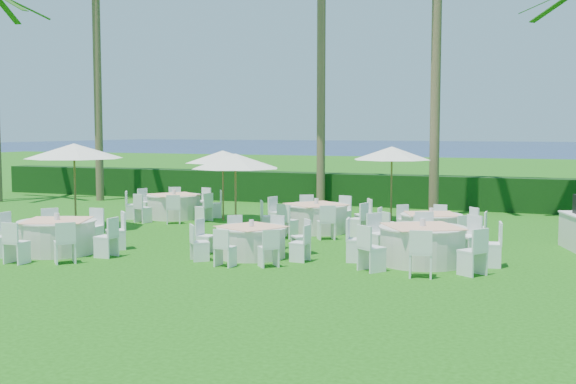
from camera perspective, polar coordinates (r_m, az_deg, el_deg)
name	(u,v)px	position (r m, az deg, el deg)	size (l,w,h in m)	color
ground	(228,257)	(16.53, -4.80, -5.16)	(120.00, 120.00, 0.00)	#1B500D
hedge	(370,190)	(27.61, 6.52, 0.17)	(34.00, 1.00, 1.20)	black
ocean	(529,148)	(116.78, 18.49, 3.31)	(260.00, 260.00, 0.00)	#060F44
banquet_table_a	(57,236)	(17.77, -17.76, -3.31)	(3.14, 3.14, 0.95)	beige
banquet_table_b	(252,241)	(16.44, -2.90, -3.89)	(2.80, 2.80, 0.86)	beige
banquet_table_c	(422,244)	(15.86, 10.57, -4.07)	(3.30, 3.30, 0.99)	beige
banquet_table_d	(174,206)	(23.85, -8.99, -1.08)	(3.10, 3.10, 0.94)	beige
banquet_table_e	(316,217)	(20.43, 2.25, -2.01)	(3.16, 3.16, 0.96)	beige
banquet_table_f	(431,226)	(19.22, 11.24, -2.69)	(2.79, 2.79, 0.86)	beige
umbrella_a	(74,151)	(21.70, -16.55, 3.12)	(2.80, 2.80, 2.50)	brown
umbrella_b	(235,161)	(19.14, -4.18, 2.46)	(2.39, 2.39, 2.26)	brown
umbrella_c	(223,157)	(22.97, -5.17, 2.80)	(2.46, 2.46, 2.23)	brown
umbrella_d	(392,153)	(22.63, 8.21, 3.05)	(2.44, 2.44, 2.37)	brown
palm_a	(97,68)	(30.46, -14.84, 9.47)	(4.40, 4.12, 9.82)	brown
palm_b	(321,63)	(27.32, 2.64, 10.18)	(4.39, 4.18, 9.82)	brown
palm_c	(437,13)	(24.37, 11.68, 13.71)	(4.41, 4.03, 12.31)	brown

